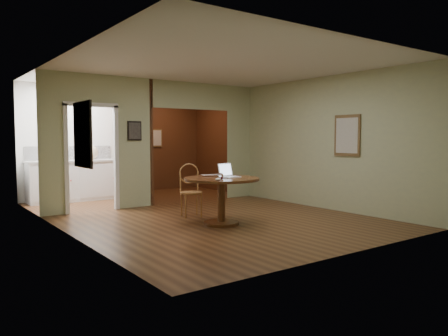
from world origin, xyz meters
TOP-DOWN VIEW (x-y plane):
  - floor at (0.00, 0.00)m, footprint 5.00×5.00m
  - room_shell at (-0.47, 3.10)m, footprint 5.20×7.50m
  - dining_table at (-0.19, -0.05)m, footprint 1.27×1.27m
  - chair at (-0.19, 0.95)m, footprint 0.51×0.51m
  - open_laptop at (-0.05, -0.04)m, footprint 0.38×0.36m
  - closed_laptop at (-0.16, 0.25)m, footprint 0.39×0.28m
  - mouse at (-0.53, -0.44)m, footprint 0.12×0.08m
  - wine_glass at (-0.34, -0.24)m, footprint 0.09×0.09m
  - pen at (-0.23, -0.18)m, footprint 0.10×0.08m
  - kitchen_cabinet at (-1.35, 4.20)m, footprint 2.06×0.60m
  - grocery_bag at (-0.93, 4.20)m, footprint 0.41×0.38m

SIDE VIEW (x-z plane):
  - floor at x=0.00m, z-range 0.00..0.00m
  - kitchen_cabinet at x=-1.35m, z-range 0.00..0.94m
  - chair at x=-0.19m, z-range 0.05..1.03m
  - dining_table at x=-0.19m, z-range 0.19..0.98m
  - pen at x=-0.23m, z-range 0.79..0.80m
  - closed_laptop at x=-0.16m, z-range 0.79..0.82m
  - mouse at x=-0.53m, z-range 0.79..0.84m
  - wine_glass at x=-0.34m, z-range 0.79..0.89m
  - open_laptop at x=-0.05m, z-range 0.74..0.97m
  - grocery_bag at x=-0.93m, z-range 0.94..1.28m
  - room_shell at x=-0.47m, z-range -1.21..3.79m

